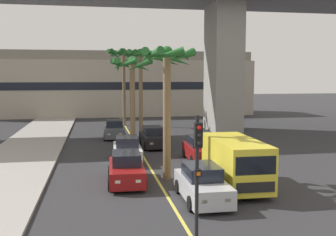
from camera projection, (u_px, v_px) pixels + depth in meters
lane_stripe_center at (142, 154)px, 27.58m from camera, size 0.14×56.00×0.01m
pier_building_backdrop at (118, 84)px, 55.49m from camera, size 36.84×8.04×8.67m
car_queue_front at (115, 130)px, 34.88m from camera, size 1.96×4.16×1.56m
car_queue_second at (153, 138)px, 30.42m from camera, size 1.92×4.14×1.56m
car_queue_third at (126, 169)px, 20.15m from camera, size 1.96×4.16×1.56m
car_queue_fourth at (202, 184)px, 17.34m from camera, size 1.85×4.11×1.56m
car_queue_fifth at (127, 150)px, 25.37m from camera, size 1.94×4.16×1.56m
car_queue_sixth at (201, 150)px, 25.48m from camera, size 1.94×4.16×1.56m
delivery_van at (235, 162)px, 19.29m from camera, size 2.21×5.27×2.36m
traffic_light_median_near at (198, 163)px, 12.43m from camera, size 0.24×0.37×4.20m
palm_tree_near_median at (124, 61)px, 42.94m from camera, size 3.72×3.70×8.37m
palm_tree_mid_median at (167, 74)px, 20.41m from camera, size 2.93×3.04×6.92m
palm_tree_far_median at (141, 64)px, 34.52m from camera, size 2.99×3.20×7.74m
palm_tree_farthest_median at (132, 76)px, 28.22m from camera, size 3.08×3.21×6.77m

